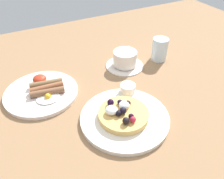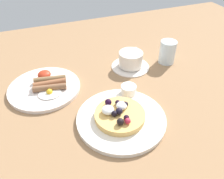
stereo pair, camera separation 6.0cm
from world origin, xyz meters
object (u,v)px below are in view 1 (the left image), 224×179
at_px(pancake_plate, 125,118).
at_px(breakfast_plate, 41,93).
at_px(coffee_cup, 125,58).
at_px(water_glass, 160,49).
at_px(syrup_ramekin, 128,88).
at_px(coffee_saucer, 125,65).

relative_size(pancake_plate, breakfast_plate, 1.07).
height_order(pancake_plate, coffee_cup, coffee_cup).
bearing_deg(pancake_plate, coffee_cup, 59.91).
bearing_deg(coffee_cup, water_glass, -6.76).
height_order(breakfast_plate, coffee_cup, coffee_cup).
distance_m(pancake_plate, breakfast_plate, 0.29).
height_order(pancake_plate, syrup_ramekin, syrup_ramekin).
relative_size(syrup_ramekin, coffee_cup, 0.49).
distance_m(syrup_ramekin, coffee_cup, 0.17).
height_order(coffee_cup, water_glass, water_glass).
distance_m(pancake_plate, coffee_cup, 0.29).
height_order(pancake_plate, coffee_saucer, pancake_plate).
relative_size(pancake_plate, water_glass, 2.88).
bearing_deg(coffee_saucer, syrup_ramekin, -116.89).
bearing_deg(coffee_cup, breakfast_plate, -175.87).
relative_size(coffee_cup, water_glass, 1.14).
bearing_deg(water_glass, breakfast_plate, -179.25).
bearing_deg(coffee_cup, coffee_saucer, -133.63).
bearing_deg(coffee_saucer, breakfast_plate, -176.03).
height_order(breakfast_plate, water_glass, water_glass).
bearing_deg(water_glass, coffee_saucer, 173.67).
height_order(syrup_ramekin, water_glass, water_glass).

